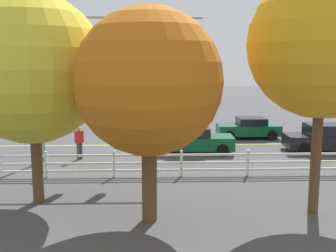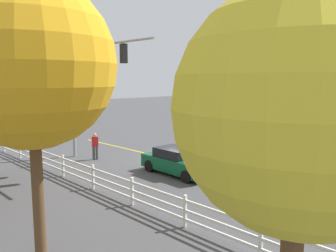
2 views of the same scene
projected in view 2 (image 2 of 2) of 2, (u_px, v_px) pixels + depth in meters
name	position (u px, v px, depth m)	size (l,w,h in m)	color
ground_plane	(172.00, 159.00, 21.44)	(120.00, 120.00, 0.00)	#444447
lane_center_stripe	(223.00, 172.00, 18.62)	(28.00, 0.16, 0.01)	gold
signal_assembly	(91.00, 76.00, 19.98)	(7.93, 0.37, 7.40)	gray
car_0	(285.00, 162.00, 18.15)	(3.99, 2.03, 1.34)	#0C4C2D
car_1	(319.00, 194.00, 12.84)	(4.84, 2.15, 1.53)	black
car_2	(177.00, 161.00, 18.08)	(4.24, 1.94, 1.40)	#0C4C2D
pedestrian	(95.00, 145.00, 21.33)	(0.43, 0.48, 1.69)	#3F3F42
white_rail_fence	(111.00, 183.00, 14.58)	(26.10, 0.10, 1.15)	white
tree_1	(299.00, 110.00, 5.56)	(4.24, 4.24, 6.68)	brown
tree_3	(31.00, 65.00, 9.09)	(4.65, 4.65, 7.77)	brown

